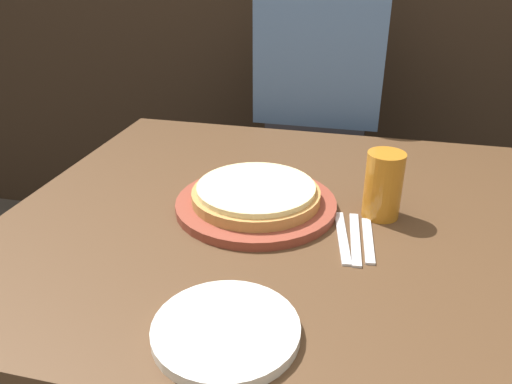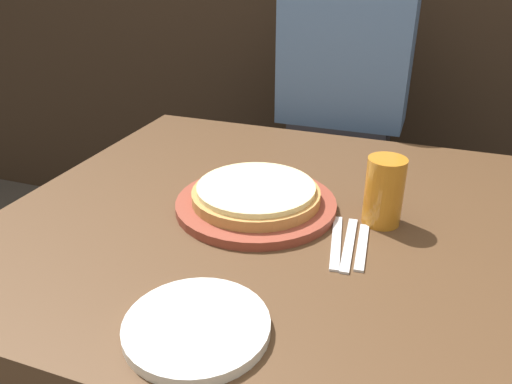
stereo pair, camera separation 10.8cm
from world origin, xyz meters
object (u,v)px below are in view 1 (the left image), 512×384
at_px(fork, 342,237).
at_px(diner_person, 316,134).
at_px(beer_glass, 384,182).
at_px(dinner_plate, 229,331).
at_px(spoon, 368,240).
at_px(pizza_on_board, 256,198).
at_px(dinner_knife, 355,238).

distance_m(fork, diner_person, 0.83).
bearing_deg(diner_person, fork, -79.33).
height_order(beer_glass, dinner_plate, beer_glass).
bearing_deg(dinner_plate, diner_person, 90.64).
bearing_deg(spoon, pizza_on_board, 161.78).
bearing_deg(beer_glass, dinner_plate, -116.11).
xyz_separation_m(pizza_on_board, dinner_plate, (0.06, -0.40, -0.02)).
bearing_deg(fork, dinner_knife, 0.00).
bearing_deg(pizza_on_board, dinner_knife, -20.12).
height_order(dinner_plate, diner_person, diner_person).
relative_size(pizza_on_board, fork, 1.80).
height_order(spoon, diner_person, diner_person).
height_order(dinner_knife, diner_person, diner_person).
relative_size(dinner_plate, diner_person, 0.17).
bearing_deg(diner_person, dinner_plate, -89.36).
height_order(fork, diner_person, diner_person).
xyz_separation_m(pizza_on_board, dinner_knife, (0.22, -0.08, -0.02)).
distance_m(beer_glass, dinner_knife, 0.14).
relative_size(fork, dinner_knife, 1.00).
distance_m(dinner_knife, spoon, 0.02).
bearing_deg(spoon, dinner_plate, -121.03).
bearing_deg(beer_glass, diner_person, 107.64).
bearing_deg(dinner_plate, pizza_on_board, 97.89).
bearing_deg(diner_person, pizza_on_board, -93.31).
bearing_deg(beer_glass, pizza_on_board, -173.20).
distance_m(spoon, diner_person, 0.84).
bearing_deg(dinner_knife, dinner_plate, -117.60).
height_order(beer_glass, fork, beer_glass).
xyz_separation_m(beer_glass, dinner_plate, (-0.21, -0.43, -0.07)).
bearing_deg(spoon, diner_person, 104.02).
bearing_deg(dinner_plate, dinner_knife, 62.40).
bearing_deg(pizza_on_board, fork, -22.45).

